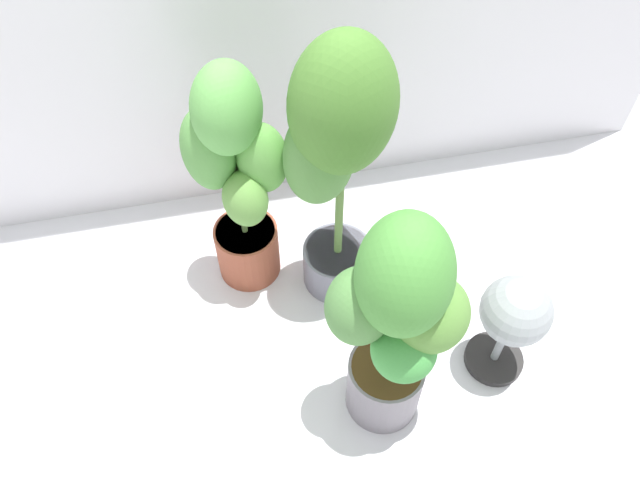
{
  "coord_description": "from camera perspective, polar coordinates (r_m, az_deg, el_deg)",
  "views": [
    {
      "loc": [
        -0.03,
        -0.8,
        1.79
      ],
      "look_at": [
        0.19,
        0.26,
        0.38
      ],
      "focal_mm": 35.32,
      "sensor_mm": 36.0,
      "label": 1
    }
  ],
  "objects": [
    {
      "name": "ground_plane",
      "position": [
        1.96,
        -4.04,
        -13.74
      ],
      "size": [
        8.0,
        8.0,
        0.0
      ],
      "primitive_type": "plane",
      "color": "silver",
      "rests_on": "ground"
    },
    {
      "name": "potted_plant_front_right",
      "position": [
        1.53,
        6.99,
        -7.29
      ],
      "size": [
        0.39,
        0.33,
        0.83
      ],
      "color": "slate",
      "rests_on": "ground"
    },
    {
      "name": "potted_plant_back_right",
      "position": [
        1.71,
        1.47,
        8.05
      ],
      "size": [
        0.36,
        0.3,
        0.96
      ],
      "color": "slate",
      "rests_on": "ground"
    },
    {
      "name": "potted_plant_back_center",
      "position": [
        1.84,
        -7.62,
        5.85
      ],
      "size": [
        0.34,
        0.3,
        0.85
      ],
      "color": "#9B4B33",
      "rests_on": "ground"
    },
    {
      "name": "floor_fan",
      "position": [
        1.85,
        17.14,
        -6.6
      ],
      "size": [
        0.22,
        0.22,
        0.4
      ],
      "rotation": [
        0.0,
        0.0,
        -1.44
      ],
      "color": "#282626",
      "rests_on": "ground"
    }
  ]
}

